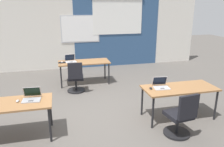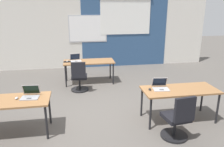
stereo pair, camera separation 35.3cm
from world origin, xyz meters
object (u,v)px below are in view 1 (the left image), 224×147
Objects in this scene: desk_near_right at (179,90)px; laptop_far_left at (71,60)px; mouse_near_right_inner at (151,88)px; desk_far_center at (84,63)px; chair_near_right_inner at (180,118)px; mouse_far_left at (62,62)px; laptop_near_left_inner at (32,97)px; desk_near_left at (7,106)px; mouse_near_left_inner at (18,101)px; laptop_near_right_inner at (161,85)px; chair_far_left at (76,80)px.

laptop_far_left reaches higher than desk_near_right.
desk_far_center is at bearing 111.78° from mouse_near_right_inner.
chair_near_right_inner reaches higher than mouse_far_left.
laptop_near_left_inner is at bearing -23.44° from chair_near_right_inner.
desk_near_right is 3.59m from laptop_far_left.
desk_near_left is at bearing -110.75° from mouse_far_left.
desk_near_right is 4.54× the size of laptop_near_left_inner.
laptop_near_left_inner is 3.52× the size of mouse_near_left_inner.
desk_near_right is at bearing -62.97° from laptop_far_left.
laptop_near_right_inner is at bearing -53.44° from mouse_far_left.
laptop_far_left is at bearing 170.41° from desk_far_center.
desk_near_right is (3.50, 0.00, 0.00)m from desk_near_left.
laptop_far_left is 3.61× the size of mouse_far_left.
chair_far_left reaches higher than mouse_far_left.
desk_near_left and desk_far_center have the same top height.
desk_near_right is at bearing -0.59° from mouse_near_left_inner.
desk_near_right is 15.39× the size of mouse_far_left.
mouse_near_right_inner is 1.06× the size of mouse_near_left_inner.
chair_near_right_inner is (0.05, -0.79, -0.39)m from laptop_near_right_inner.
laptop_near_right_inner is 0.88m from chair_near_right_inner.
desk_far_center is at bearing -75.69° from chair_near_right_inner.
mouse_far_left is at bearing 81.15° from laptop_near_left_inner.
chair_near_right_inner is 4.02m from laptop_far_left.
mouse_far_left is (-0.27, -0.05, -0.03)m from laptop_far_left.
chair_far_left reaches higher than mouse_near_left_inner.
laptop_near_left_inner is at bearing 10.46° from mouse_near_left_inner.
mouse_near_right_inner is at bearing 175.23° from desk_near_right.
laptop_near_left_inner reaches higher than chair_far_left.
mouse_near_right_inner is 1.02× the size of mouse_far_left.
laptop_near_left_inner reaches higher than chair_near_right_inner.
mouse_far_left reaches higher than mouse_near_right_inner.
laptop_far_left is 1.06× the size of laptop_near_left_inner.
desk_near_right is at bearing 0.00° from desk_near_left.
laptop_far_left is at bearing 10.39° from mouse_far_left.
laptop_far_left is (-0.41, 0.07, 0.11)m from desk_far_center.
desk_near_right is at bearing -49.23° from mouse_far_left.
mouse_far_left is at bearing 122.74° from mouse_near_right_inner.
mouse_near_left_inner is (-0.89, -2.79, -0.00)m from mouse_far_left.
mouse_near_left_inner reaches higher than desk_far_center.
desk_far_center is 0.69m from mouse_far_left.
desk_far_center is 1.74× the size of chair_far_left.
mouse_near_right_inner is (2.85, 0.05, 0.08)m from desk_near_left.
desk_near_left is at bearing -19.97° from chair_near_right_inner.
desk_near_left is 3.50m from desk_near_right.
chair_near_right_inner is at bearing 127.16° from chair_far_left.
chair_far_left is at bearing -64.81° from mouse_far_left.
chair_near_right_inner is 3.08m from mouse_near_left_inner.
mouse_near_left_inner is at bearing -119.54° from desk_far_center.
desk_far_center is at bearing 122.01° from desk_near_right.
desk_near_right and desk_far_center have the same top height.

